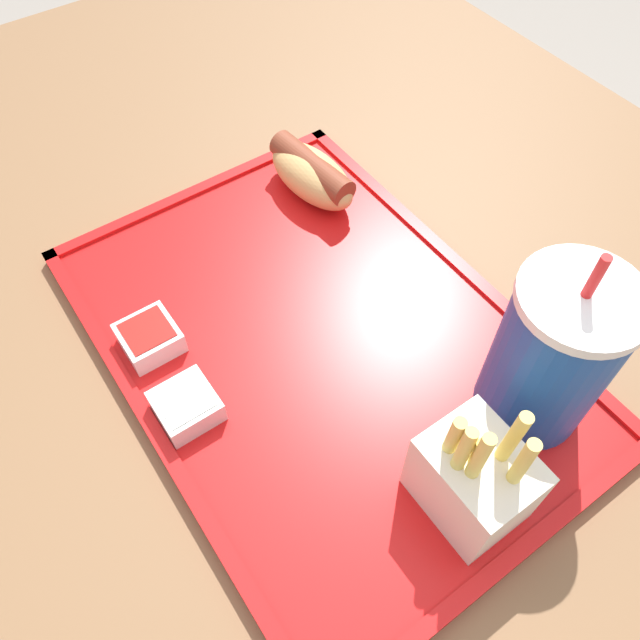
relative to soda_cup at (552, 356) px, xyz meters
The scene contains 8 objects.
ground_plane 0.82m from the soda_cup, 142.58° to the right, with size 8.00×8.00×0.00m, color gray.
dining_table 0.47m from the soda_cup, 142.58° to the right, with size 1.40×1.00×0.73m.
food_tray 0.19m from the soda_cup, 145.13° to the right, with size 0.46×0.32×0.01m.
soda_cup is the anchor object (origin of this frame).
hot_dog_far 0.30m from the soda_cup, behind, with size 0.11×0.06×0.05m.
fries_carton 0.11m from the soda_cup, 72.89° to the right, with size 0.07×0.06×0.12m.
sauce_cup_mayo 0.28m from the soda_cup, 123.15° to the right, with size 0.05×0.05×0.02m.
sauce_cup_ketchup 0.32m from the soda_cup, 135.20° to the right, with size 0.05×0.05×0.02m.
Camera 1 is at (0.22, -0.18, 1.18)m, focal length 35.00 mm.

